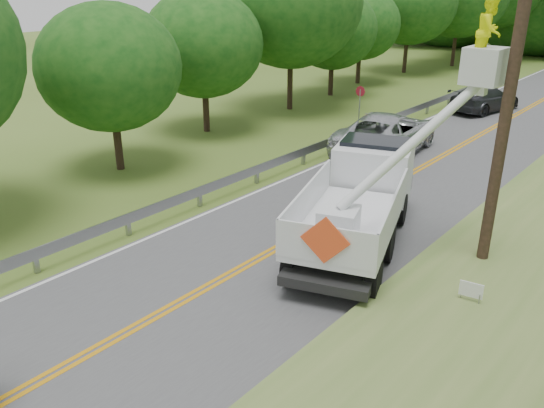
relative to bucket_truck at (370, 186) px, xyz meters
The scene contains 9 objects.
ground 9.06m from the bucket_truck, 99.74° to the right, with size 140.00×140.00×0.00m, color #485F1D.
road 5.65m from the bucket_truck, 106.16° to the left, with size 7.20×96.00×0.03m.
guardrail 8.31m from the bucket_truck, 132.12° to the left, with size 0.18×48.00×0.77m.
treeline_left 24.79m from the bucket_truck, 119.70° to the left, with size 10.35×58.12×10.72m.
bucket_truck is the anchor object (origin of this frame).
suv_silver 8.75m from the bucket_truck, 115.46° to the left, with size 3.04×6.59×1.83m, color silver.
suv_darkgrey 19.25m from the bucket_truck, 99.99° to the left, with size 2.07×5.08×1.47m, color #323439.
stop_sign_permanent 11.54m from the bucket_truck, 122.94° to the left, with size 0.52×0.06×2.46m.
yard_sign 4.71m from the bucket_truck, 28.02° to the right, with size 0.54×0.12×0.79m.
Camera 1 is at (9.06, -4.87, 7.42)m, focal length 36.14 mm.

